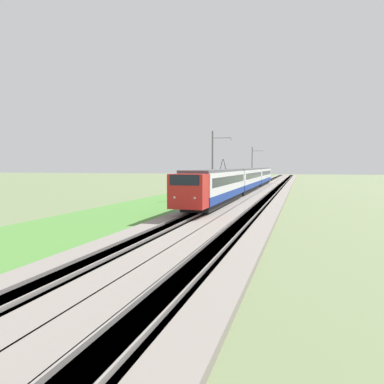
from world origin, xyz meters
TOP-DOWN VIEW (x-y plane):
  - ballast_main at (50.00, 0.00)m, footprint 240.00×4.40m
  - ballast_adjacent at (50.00, -4.33)m, footprint 240.00×4.40m
  - track_main at (50.00, 0.00)m, footprint 240.00×1.57m
  - track_adjacent at (50.00, -4.33)m, footprint 240.00×1.57m
  - grass_verge at (50.00, 6.44)m, footprint 240.00×9.55m
  - passenger_train at (57.79, 0.00)m, footprint 63.29×2.88m
  - catenary_mast_mid at (46.62, 2.66)m, footprint 0.22×2.56m
  - catenary_mast_far at (87.18, 2.66)m, footprint 0.22×2.56m

SIDE VIEW (x-z plane):
  - grass_verge at x=50.00m, z-range 0.00..0.12m
  - ballast_main at x=50.00m, z-range 0.00..0.30m
  - ballast_adjacent at x=50.00m, z-range 0.00..0.30m
  - track_main at x=50.00m, z-range -0.07..0.38m
  - track_adjacent at x=50.00m, z-range -0.07..0.38m
  - passenger_train at x=57.79m, z-range -0.17..4.81m
  - catenary_mast_far at x=87.18m, z-range 0.14..8.80m
  - catenary_mast_mid at x=46.62m, z-range 0.14..8.85m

